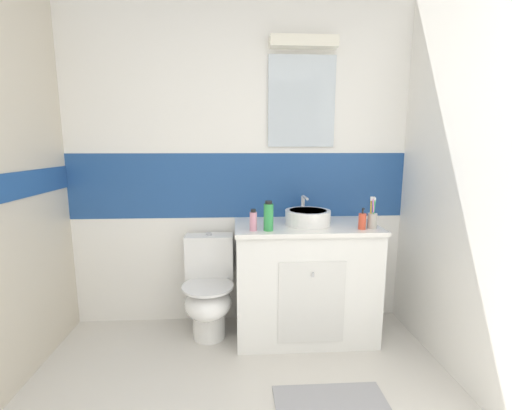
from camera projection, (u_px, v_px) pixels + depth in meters
wall_back_tiled at (240, 165)px, 2.73m from camera, size 3.20×0.20×2.50m
vanity_cabinet at (304, 280)px, 2.59m from camera, size 1.02×0.56×0.85m
sink_basin at (308, 217)px, 2.50m from camera, size 0.32×0.37×0.19m
toilet at (209, 290)px, 2.58m from camera, size 0.37×0.50×0.75m
toothbrush_cup at (372, 219)px, 2.37m from camera, size 0.06×0.06×0.22m
soap_dispenser at (362, 221)px, 2.36m from camera, size 0.05×0.05×0.15m
deodorant_spray_can at (253, 221)px, 2.31m from camera, size 0.05×0.05×0.15m
mouthwash_bottle at (268, 217)px, 2.31m from camera, size 0.07×0.07×0.20m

